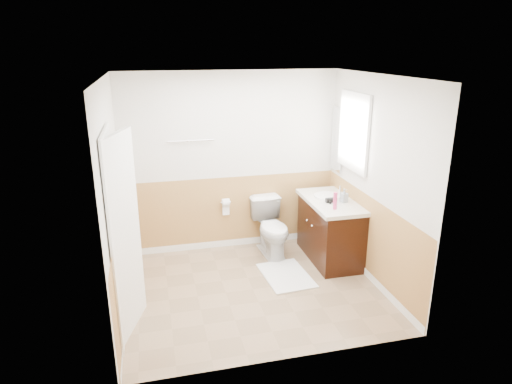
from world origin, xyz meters
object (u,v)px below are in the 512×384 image
object	(u,v)px
toilet	(272,228)
bath_mat	(286,275)
vanity_cabinet	(330,231)
lotion_bottle	(335,201)
soap_dispenser	(344,195)

from	to	relation	value
toilet	bath_mat	distance (m)	0.78
vanity_cabinet	lotion_bottle	world-z (taller)	lotion_bottle
bath_mat	soap_dispenser	distance (m)	1.28
lotion_bottle	soap_dispenser	size ratio (longest dim) A/B	1.21
bath_mat	lotion_bottle	distance (m)	1.14
bath_mat	lotion_bottle	bearing A→B (deg)	2.23
toilet	vanity_cabinet	xyz separation A→B (m)	(0.73, -0.33, 0.01)
bath_mat	soap_dispenser	size ratio (longest dim) A/B	4.40
vanity_cabinet	soap_dispenser	xyz separation A→B (m)	(0.12, -0.11, 0.54)
bath_mat	vanity_cabinet	xyz separation A→B (m)	(0.73, 0.36, 0.39)
toilet	soap_dispenser	bearing A→B (deg)	-31.60
toilet	lotion_bottle	world-z (taller)	lotion_bottle
lotion_bottle	bath_mat	bearing A→B (deg)	-177.77
toilet	soap_dispenser	world-z (taller)	soap_dispenser
soap_dispenser	bath_mat	bearing A→B (deg)	-164.02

